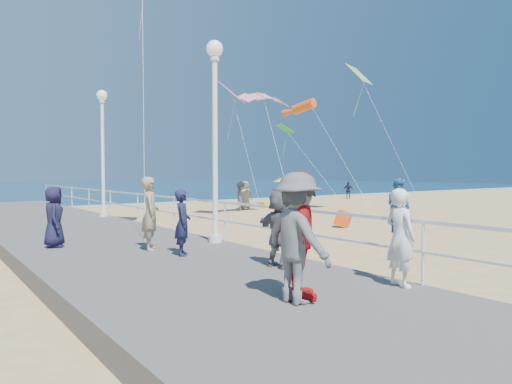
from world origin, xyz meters
TOP-DOWN VIEW (x-y plane):
  - ground at (0.00, 0.00)m, footprint 160.00×160.00m
  - ocean at (0.00, 65.00)m, footprint 160.00×90.00m
  - surf_line at (0.00, 20.50)m, footprint 160.00×1.20m
  - boardwalk at (-7.50, 0.00)m, footprint 5.00×44.00m
  - railing at (-5.05, 0.00)m, footprint 0.05×42.00m
  - lamp_post_mid at (-5.35, 0.00)m, footprint 0.44×0.44m
  - lamp_post_far at (-5.35, 9.00)m, footprint 0.44×0.44m
  - woman_holding_toddler at (-5.40, -5.81)m, footprint 0.47×0.64m
  - toddler_held at (-5.25, -5.66)m, footprint 0.41×0.50m
  - spectator_0 at (-6.94, -1.18)m, footprint 0.58×0.64m
  - spectator_2 at (-7.38, -5.50)m, footprint 0.69×1.21m
  - spectator_3 at (-7.22, -5.39)m, footprint 0.99×1.18m
  - spectator_4 at (-8.98, 1.73)m, footprint 0.65×0.84m
  - spectator_5 at (-6.03, -3.48)m, footprint 0.53×1.44m
  - spectator_6 at (-7.23, -0.10)m, footprint 0.64×0.76m
  - beach_walker_a at (3.54, 11.56)m, footprint 1.16×1.27m
  - beach_walker_b at (18.20, 16.35)m, footprint 0.81×0.90m
  - beach_walker_c at (4.41, 12.33)m, footprint 1.01×0.98m
  - box_kite at (2.31, 2.45)m, footprint 0.83×0.89m
  - beach_umbrella at (6.85, 11.16)m, footprint 1.90×1.90m
  - beach_chair_left at (5.94, 12.29)m, footprint 0.55×0.55m
  - beach_chair_right at (9.13, 12.81)m, footprint 0.55×0.55m
  - kite_parafoil at (2.82, 8.38)m, footprint 2.91×0.94m
  - kite_windsock at (6.35, 9.21)m, footprint 0.97×2.50m
  - kite_diamond_pink at (0.63, 8.17)m, footprint 1.85×1.83m
  - kite_diamond_multi at (8.19, 6.70)m, footprint 1.73×1.45m
  - kite_diamond_green at (7.94, 12.76)m, footprint 1.31×1.38m

SIDE VIEW (x-z plane):
  - ground at x=0.00m, z-range 0.00..0.00m
  - ocean at x=0.00m, z-range -0.01..0.04m
  - surf_line at x=0.00m, z-range 0.01..0.05m
  - boardwalk at x=-7.50m, z-range 0.00..0.40m
  - beach_chair_left at x=5.94m, z-range 0.00..0.40m
  - beach_chair_right at x=9.13m, z-range 0.00..0.40m
  - box_kite at x=2.31m, z-range -0.07..0.67m
  - beach_walker_b at x=18.20m, z-range 0.00..1.47m
  - beach_walker_a at x=3.54m, z-range 0.00..1.71m
  - beach_walker_c at x=4.41m, z-range 0.00..1.75m
  - spectator_0 at x=-6.94m, z-range 0.40..1.88m
  - spectator_4 at x=-8.98m, z-range 0.40..1.92m
  - spectator_5 at x=-6.03m, z-range 0.40..1.93m
  - woman_holding_toddler at x=-5.40m, z-range 0.40..2.01m
  - railing at x=-5.05m, z-range 0.98..1.53m
  - spectator_6 at x=-7.23m, z-range 0.40..2.16m
  - spectator_2 at x=-7.38m, z-range 0.40..2.27m
  - spectator_3 at x=-7.22m, z-range 0.40..2.28m
  - toddler_held at x=-5.25m, z-range 1.25..2.17m
  - beach_umbrella at x=6.85m, z-range 0.84..2.98m
  - lamp_post_mid at x=-5.35m, z-range 1.00..6.32m
  - lamp_post_far at x=-5.35m, z-range 1.00..6.32m
  - kite_diamond_green at x=7.94m, z-range 4.88..5.42m
  - kite_windsock at x=6.35m, z-range 5.54..6.59m
  - kite_diamond_pink at x=0.63m, z-range 5.66..6.63m
  - kite_parafoil at x=2.82m, z-range 5.88..6.53m
  - kite_diamond_multi at x=8.19m, z-range 7.17..8.25m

